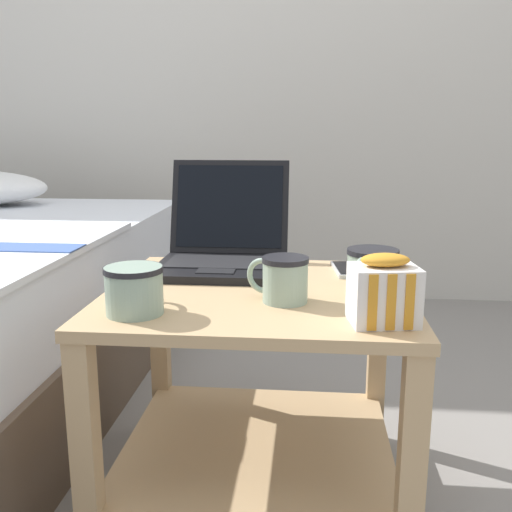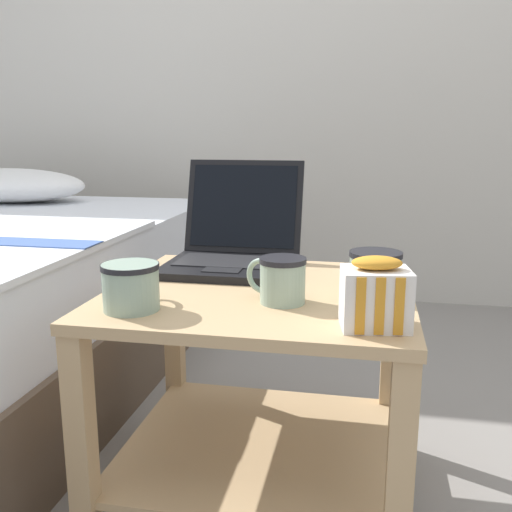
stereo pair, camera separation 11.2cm
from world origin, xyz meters
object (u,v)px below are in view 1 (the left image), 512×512
object	(u,v)px
snack_bag	(384,292)
cell_phone	(349,269)
laptop	(224,246)
mug_front_left	(135,287)
mug_front_right	(284,277)
mug_mid_center	(371,268)

from	to	relation	value
snack_bag	cell_phone	xyz separation A→B (m)	(-0.03, 0.36, -0.05)
laptop	cell_phone	world-z (taller)	laptop
laptop	mug_front_left	distance (m)	0.39
snack_bag	cell_phone	size ratio (longest dim) A/B	0.83
mug_front_right	mug_front_left	bearing A→B (deg)	-159.75
snack_bag	mug_front_right	bearing A→B (deg)	147.93
mug_front_left	cell_phone	distance (m)	0.54
mug_front_left	mug_front_right	world-z (taller)	mug_front_right
mug_front_right	mug_mid_center	size ratio (longest dim) A/B	0.91
laptop	snack_bag	distance (m)	0.51
laptop	snack_bag	bearing A→B (deg)	-49.26
mug_front_right	snack_bag	distance (m)	0.21
mug_front_left	mug_front_right	size ratio (longest dim) A/B	1.17
mug_front_right	cell_phone	size ratio (longest dim) A/B	0.83
laptop	snack_bag	world-z (taller)	laptop
mug_mid_center	cell_phone	distance (m)	0.18
laptop	mug_front_right	distance (m)	0.32
snack_bag	cell_phone	world-z (taller)	snack_bag
mug_front_right	snack_bag	world-z (taller)	snack_bag
mug_mid_center	cell_phone	world-z (taller)	mug_mid_center
snack_bag	mug_front_left	bearing A→B (deg)	178.33
mug_front_right	laptop	bearing A→B (deg)	119.67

